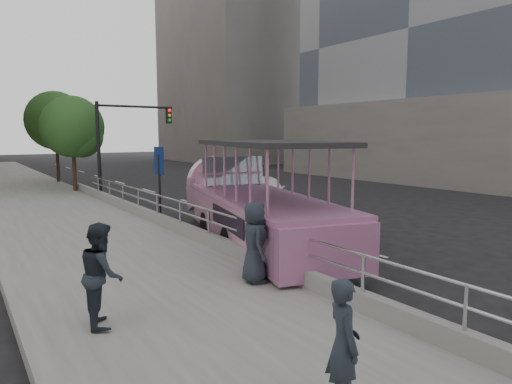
{
  "coord_description": "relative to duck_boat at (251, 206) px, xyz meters",
  "views": [
    {
      "loc": [
        -9.2,
        -11.61,
        3.51
      ],
      "look_at": [
        -0.4,
        1.61,
        1.51
      ],
      "focal_mm": 32.0,
      "sensor_mm": 36.0,
      "label": 1
    }
  ],
  "objects": [
    {
      "name": "midrise_stone_a",
      "position": [
        27.37,
        41.57,
        14.76
      ],
      "size": [
        20.0,
        20.0,
        32.0
      ],
      "primitive_type": "cube",
      "color": "gray",
      "rests_on": "ground"
    },
    {
      "name": "ground",
      "position": [
        1.37,
        -0.43,
        -1.24
      ],
      "size": [
        160.0,
        160.0,
        0.0
      ],
      "primitive_type": "plane",
      "color": "black"
    },
    {
      "name": "street_tree_far",
      "position": [
        -1.73,
        21.5,
        3.07
      ],
      "size": [
        3.97,
        3.97,
        6.45
      ],
      "color": "#352518",
      "rests_on": "ground"
    },
    {
      "name": "kerb_wall",
      "position": [
        -1.75,
        1.57,
        -0.76
      ],
      "size": [
        0.24,
        30.0,
        0.36
      ],
      "primitive_type": "cube",
      "color": "gray",
      "rests_on": "sidewalk"
    },
    {
      "name": "duck_boat",
      "position": [
        0.0,
        0.0,
        0.0
      ],
      "size": [
        4.71,
        10.3,
        3.33
      ],
      "color": "black",
      "rests_on": "ground"
    },
    {
      "name": "pedestrian_mid",
      "position": [
        -5.87,
        -4.41,
        -0.06
      ],
      "size": [
        0.83,
        0.98,
        1.76
      ],
      "primitive_type": "imported",
      "rotation": [
        0.0,
        0.0,
        1.36
      ],
      "color": "#262E38",
      "rests_on": "sidewalk"
    },
    {
      "name": "pedestrian_near",
      "position": [
        -4.21,
        -8.43,
        -0.14
      ],
      "size": [
        0.58,
        0.68,
        1.59
      ],
      "primitive_type": "imported",
      "rotation": [
        0.0,
        0.0,
        1.17
      ],
      "color": "#262E38",
      "rests_on": "sidewalk"
    },
    {
      "name": "car",
      "position": [
        4.99,
        6.44,
        -0.48
      ],
      "size": [
        3.27,
        4.79,
        1.51
      ],
      "primitive_type": "imported",
      "rotation": [
        0.0,
        0.0,
        -0.37
      ],
      "color": "white",
      "rests_on": "ground"
    },
    {
      "name": "street_tree_near",
      "position": [
        -1.93,
        15.5,
        2.58
      ],
      "size": [
        3.52,
        3.52,
        5.72
      ],
      "color": "#352518",
      "rests_on": "ground"
    },
    {
      "name": "tower_podium",
      "position": [
        31.37,
        9.57,
        1.76
      ],
      "size": [
        26.0,
        26.0,
        6.0
      ],
      "primitive_type": "cube",
      "color": "gray",
      "rests_on": "ground"
    },
    {
      "name": "parking_sign",
      "position": [
        -1.61,
        3.65,
        0.66
      ],
      "size": [
        0.11,
        0.69,
        3.08
      ],
      "color": "black",
      "rests_on": "ground"
    },
    {
      "name": "pedestrian_far",
      "position": [
        -2.48,
        -3.95,
        -0.05
      ],
      "size": [
        0.83,
        1.01,
        1.78
      ],
      "primitive_type": "imported",
      "rotation": [
        0.0,
        0.0,
        1.22
      ],
      "color": "#262E38",
      "rests_on": "sidewalk"
    },
    {
      "name": "traffic_signal",
      "position": [
        -0.33,
        12.07,
        2.26
      ],
      "size": [
        4.2,
        0.32,
        5.2
      ],
      "color": "black",
      "rests_on": "ground"
    },
    {
      "name": "guardrail",
      "position": [
        -1.75,
        1.57,
        -0.09
      ],
      "size": [
        0.07,
        22.0,
        0.71
      ],
      "color": "#B8B9BE",
      "rests_on": "kerb_wall"
    },
    {
      "name": "sidewalk",
      "position": [
        -4.38,
        9.57,
        -1.09
      ],
      "size": [
        5.5,
        80.0,
        0.3
      ],
      "primitive_type": "cube",
      "color": "#9E9E99",
      "rests_on": "ground"
    }
  ]
}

